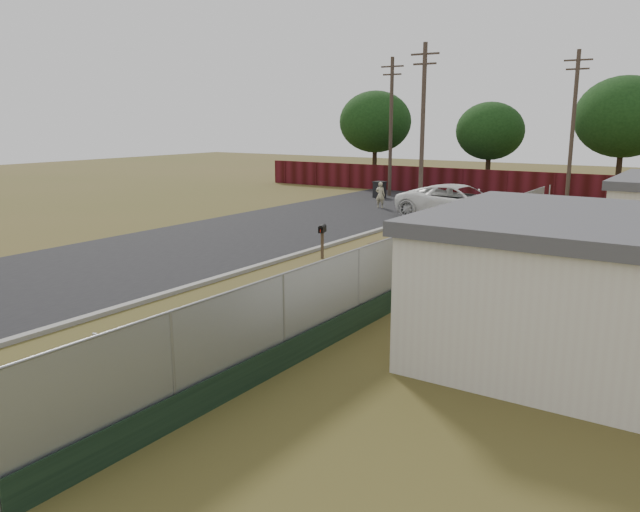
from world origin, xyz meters
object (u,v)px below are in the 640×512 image
Objects in this scene: mailbox at (322,232)px; trash_bin at (379,189)px; fire_hydrant at (96,376)px; pedestrian at (380,195)px; pickup_truck at (460,202)px.

mailbox is 18.78m from trash_bin.
mailbox reaches higher than fire_hydrant.
pedestrian is (-4.65, 13.15, -0.24)m from mailbox.
fire_hydrant is 0.12× the size of pickup_truck.
trash_bin reaches higher than fire_hydrant.
pickup_truck is at bearing 154.97° from pedestrian.
mailbox is at bearing 103.63° from fire_hydrant.
pedestrian is at bearing 109.46° from mailbox.
pedestrian is at bearing 78.62° from pickup_truck.
mailbox is 0.20× the size of pickup_truck.
pickup_truck is 5.92× the size of trash_bin.
mailbox is at bearing -68.13° from trash_bin.
fire_hydrant is at bearing -76.37° from mailbox.
pickup_truck is 5.67m from pedestrian.
mailbox is 13.95m from pedestrian.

